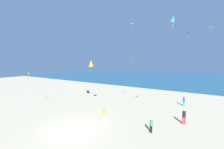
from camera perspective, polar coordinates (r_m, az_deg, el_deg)
The scene contains 15 objects.
ground_plane at distance 21.84m, azimuth 3.28°, elevation -12.31°, with size 120.00×120.00×0.00m, color beige.
ocean_water at distance 63.46m, azimuth 21.67°, elevation -1.00°, with size 120.00×60.00×0.05m, color #236084.
beach_chair_far_left at distance 28.66m, azimuth -10.51°, elevation -7.55°, with size 0.60×0.62×0.57m.
person_0 at distance 14.86m, azimuth -3.73°, elevation -17.33°, with size 0.32×0.32×1.55m.
person_1 at distance 22.75m, azimuth 29.24°, elevation -10.02°, with size 0.32×0.32×1.48m.
person_2 at distance 13.50m, azimuth 16.92°, elevation -20.33°, with size 0.39×0.39×1.43m.
person_4 at distance 16.36m, azimuth 29.28°, elevation -15.62°, with size 0.34×0.34×1.65m.
kite_lime at distance 21.85m, azimuth -33.02°, elevation -0.21°, with size 0.46×0.40×1.55m.
kite_teal at distance 13.99m, azimuth 25.40°, elevation 21.28°, with size 0.69×0.65×1.07m.
kite_magenta at distance 28.56m, azimuth 8.60°, elevation 21.42°, with size 0.93×0.80×1.62m.
kite_red at distance 19.86m, azimuth 8.90°, elevation 7.85°, with size 0.60×0.64×0.89m.
kite_black at distance 34.64m, azimuth 30.61°, elevation 15.50°, with size 0.46×0.40×1.15m.
kite_pink at distance 44.02m, azimuth -0.31°, elevation 2.85°, with size 0.85×0.86×1.63m.
kite_orange at distance 18.61m, azimuth -9.26°, elevation 4.86°, with size 0.82×0.84×1.83m.
kite_green at distance 22.98m, azimuth 37.62°, elevation 16.25°, with size 0.47×0.40×1.58m.
Camera 1 is at (9.47, -8.54, 6.62)m, focal length 20.64 mm.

